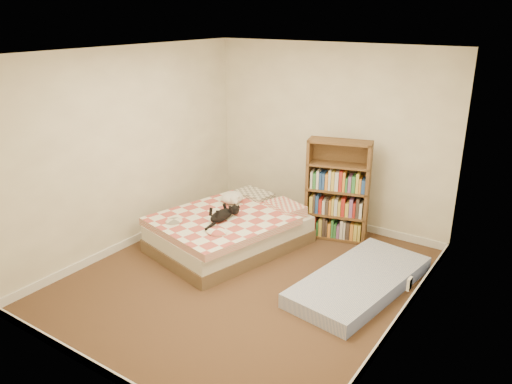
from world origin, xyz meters
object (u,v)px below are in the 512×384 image
Objects in this scene: bookshelf at (338,202)px; floor_mattress at (360,281)px; black_cat at (223,214)px; white_dog at (232,198)px; bed at (231,230)px.

floor_mattress is (0.79, -1.06, -0.43)m from bookshelf.
black_cat is 0.56m from white_dog.
bookshelf is (1.00, 1.01, 0.28)m from bed.
black_cat reaches higher than bed.
white_dog is (-1.21, -0.69, 0.01)m from bookshelf.
bookshelf is 1.54m from black_cat.
black_cat is (0.03, -0.19, 0.29)m from bed.
bed is at bearing -173.28° from floor_mattress.
bed is 6.21× the size of white_dog.
white_dog is at bearing 127.50° from black_cat.
bed reaches higher than floor_mattress.
bookshelf reaches higher than black_cat.
bed is 3.21× the size of black_cat.
bookshelf is at bearing 23.59° from white_dog.
bookshelf is 1.40m from white_dog.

